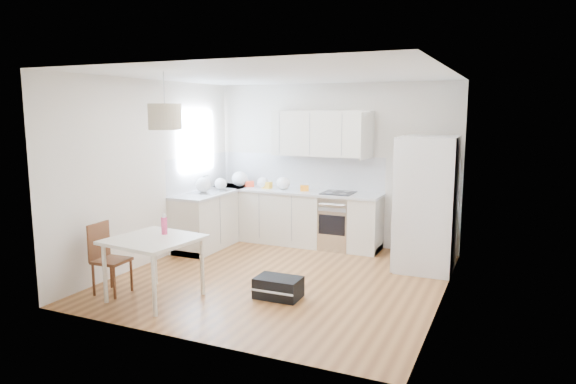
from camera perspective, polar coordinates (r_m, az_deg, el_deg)
The scene contains 29 objects.
floor at distance 7.06m, azimuth -0.79°, elevation -9.56°, with size 4.20×4.20×0.00m, color brown.
ceiling at distance 6.71m, azimuth -0.85°, elevation 12.87°, with size 4.20×4.20×0.00m, color white.
wall_back at distance 8.69m, azimuth 5.02°, elevation 3.04°, with size 4.20×4.20×0.00m, color silver.
wall_left at distance 7.86m, azimuth -14.85°, elevation 2.15°, with size 4.20×4.20×0.00m, color silver.
wall_right at distance 6.18m, azimuth 17.14°, elevation 0.25°, with size 4.20×4.20×0.00m, color silver.
window_glassblock at distance 8.74m, azimuth -10.15°, elevation 5.60°, with size 0.02×1.00×1.00m, color #BFE0F9.
cabinets_back at distance 8.77m, azimuth 0.59°, elevation -2.89°, with size 3.00×0.60×0.88m, color beige.
cabinets_left at distance 8.80m, azimuth -8.18°, elevation -2.94°, with size 0.60×1.80×0.88m, color beige.
counter_back at distance 8.69m, azimuth 0.59°, elevation 0.08°, with size 3.02×0.64×0.04m, color #A6A8AB.
counter_left at distance 8.72m, azimuth -8.25°, elevation 0.02°, with size 0.64×1.82×0.04m, color #A6A8AB.
backsplash_back at distance 8.91m, azimuth 1.35°, elevation 2.32°, with size 3.00×0.01×0.58m, color white.
backsplash_left at distance 8.84m, azimuth -9.91°, elevation 2.13°, with size 0.01×1.80×0.58m, color white.
upper_cabinets at distance 8.55m, azimuth 3.76°, elevation 6.49°, with size 1.70×0.32×0.75m, color beige.
range_oven at distance 8.49m, azimuth 5.55°, elevation -3.33°, with size 0.50×0.61×0.88m, color silver, non-canonical shape.
sink at distance 8.67m, azimuth -8.43°, elevation 0.07°, with size 0.50×0.80×0.16m, color silver, non-canonical shape.
refrigerator at distance 7.56m, azimuth 15.28°, elevation -1.20°, with size 0.90×0.95×1.90m, color silver, non-canonical shape.
dining_table at distance 6.35m, azimuth -14.72°, elevation -5.68°, with size 1.06×1.06×0.75m.
dining_chair at distance 6.74m, azimuth -19.00°, elevation -7.05°, with size 0.37×0.37×0.88m, color #4C2C17, non-canonical shape.
drink_bottle at distance 6.46m, azimuth -13.60°, elevation -3.48°, with size 0.07×0.07×0.25m, color #ED4179.
gym_bag at distance 6.34m, azimuth -1.08°, elevation -10.56°, with size 0.55×0.36×0.25m, color black.
pendant_lamp at distance 6.23m, azimuth -13.52°, elevation 8.14°, with size 0.39×0.39×0.30m, color beige.
grocery_bag_a at distance 9.12m, azimuth -5.38°, elevation 1.44°, with size 0.30×0.25×0.27m, color white.
grocery_bag_b at distance 8.92m, azimuth -2.82°, elevation 1.04°, with size 0.21×0.18×0.19m, color white.
grocery_bag_c at distance 8.73m, azimuth -0.54°, elevation 0.98°, with size 0.24×0.20×0.22m, color white.
grocery_bag_d at distance 8.83m, azimuth -7.49°, elevation 0.91°, with size 0.21×0.18×0.19m, color white.
grocery_bag_e at distance 8.56m, azimuth -9.42°, elevation 0.78°, with size 0.27×0.23×0.24m, color white.
snack_orange at distance 8.57m, azimuth 1.84°, elevation 0.42°, with size 0.14×0.09×0.10m, color orange.
snack_yellow at distance 8.88m, azimuth -2.35°, elevation 0.77°, with size 0.17×0.10×0.11m, color gold.
snack_red at distance 9.07m, azimuth -4.31°, elevation 0.89°, with size 0.15×0.09×0.10m, color red.
Camera 1 is at (2.82, -6.07, 2.25)m, focal length 32.00 mm.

